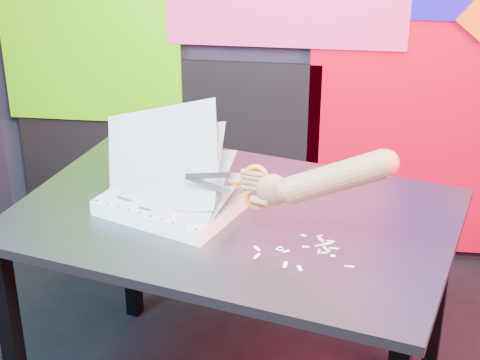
# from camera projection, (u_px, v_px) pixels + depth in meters

# --- Properties ---
(room) EXTENTS (3.01, 3.01, 2.71)m
(room) POSITION_uv_depth(u_px,v_px,m) (364.00, 67.00, 1.68)
(room) COLOR black
(room) RESTS_ON ground
(backdrop) EXTENTS (2.88, 0.05, 2.08)m
(backdrop) POSITION_uv_depth(u_px,v_px,m) (364.00, 47.00, 3.15)
(backdrop) COLOR #BE0018
(backdrop) RESTS_ON ground
(work_table) EXTENTS (1.45, 1.15, 0.75)m
(work_table) POSITION_uv_depth(u_px,v_px,m) (234.00, 238.00, 2.40)
(work_table) COLOR black
(work_table) RESTS_ON ground
(printout_stack) EXTENTS (0.46, 0.40, 0.36)m
(printout_stack) POSITION_uv_depth(u_px,v_px,m) (170.00, 200.00, 2.36)
(printout_stack) COLOR white
(printout_stack) RESTS_ON work_table
(scissors) EXTENTS (0.24, 0.06, 0.14)m
(scissors) POSITION_uv_depth(u_px,v_px,m) (251.00, 186.00, 2.19)
(scissors) COLOR white
(scissors) RESTS_ON printout_stack
(hand_forearm) EXTENTS (0.41, 0.14, 0.21)m
(hand_forearm) POSITION_uv_depth(u_px,v_px,m) (325.00, 179.00, 2.11)
(hand_forearm) COLOR #885F42
(hand_forearm) RESTS_ON work_table
(paper_clippings) EXTENTS (0.27, 0.19, 0.00)m
(paper_clippings) POSITION_uv_depth(u_px,v_px,m) (304.00, 251.00, 2.17)
(paper_clippings) COLOR silver
(paper_clippings) RESTS_ON work_table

